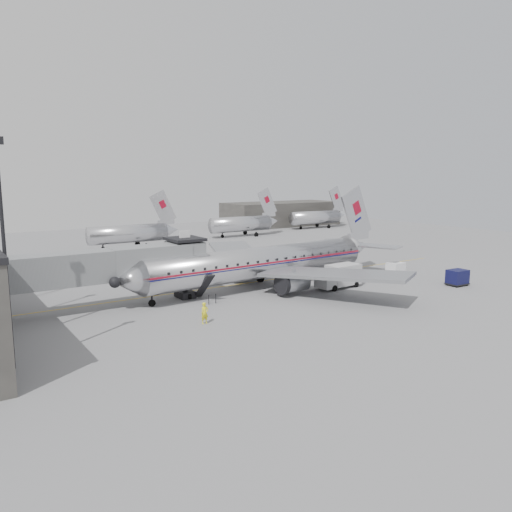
# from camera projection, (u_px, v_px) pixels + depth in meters

# --- Properties ---
(ground) EXTENTS (160.00, 160.00, 0.00)m
(ground) POSITION_uv_depth(u_px,v_px,m) (276.00, 293.00, 55.11)
(ground) COLOR slate
(ground) RESTS_ON ground
(hangar) EXTENTS (30.00, 12.00, 6.00)m
(hangar) POSITION_uv_depth(u_px,v_px,m) (281.00, 214.00, 128.54)
(hangar) COLOR #33302E
(hangar) RESTS_ON ground
(apron_line) EXTENTS (60.00, 0.15, 0.01)m
(apron_line) POSITION_uv_depth(u_px,v_px,m) (267.00, 280.00, 61.68)
(apron_line) COLOR gold
(apron_line) RESTS_ON ground
(jet_bridge) EXTENTS (21.00, 6.20, 7.10)m
(jet_bridge) POSITION_uv_depth(u_px,v_px,m) (115.00, 266.00, 48.36)
(jet_bridge) COLOR slate
(jet_bridge) RESTS_ON ground
(distant_aircraft_near) EXTENTS (16.39, 3.20, 10.26)m
(distant_aircraft_near) POSITION_uv_depth(u_px,v_px,m) (129.00, 233.00, 88.23)
(distant_aircraft_near) COLOR silver
(distant_aircraft_near) RESTS_ON ground
(distant_aircraft_mid) EXTENTS (16.39, 3.20, 10.26)m
(distant_aircraft_mid) POSITION_uv_depth(u_px,v_px,m) (242.00, 223.00, 105.71)
(distant_aircraft_mid) COLOR silver
(distant_aircraft_mid) RESTS_ON ground
(distant_aircraft_far) EXTENTS (16.39, 3.20, 10.26)m
(distant_aircraft_far) POSITION_uv_depth(u_px,v_px,m) (316.00, 217.00, 122.11)
(distant_aircraft_far) COLOR silver
(distant_aircraft_far) RESTS_ON ground
(airliner) EXTENTS (36.70, 33.92, 11.60)m
(airliner) POSITION_uv_depth(u_px,v_px,m) (266.00, 262.00, 57.55)
(airliner) COLOR silver
(airliner) RESTS_ON ground
(service_van) EXTENTS (5.75, 2.50, 2.65)m
(service_van) POSITION_uv_depth(u_px,v_px,m) (339.00, 276.00, 57.31)
(service_van) COLOR #BABABC
(service_van) RESTS_ON ground
(baggage_cart_navy) EXTENTS (2.46, 1.92, 1.87)m
(baggage_cart_navy) POSITION_uv_depth(u_px,v_px,m) (457.00, 277.00, 58.58)
(baggage_cart_navy) COLOR #0D0E37
(baggage_cart_navy) RESTS_ON ground
(baggage_cart_white) EXTENTS (2.34, 1.85, 1.76)m
(baggage_cart_white) POSITION_uv_depth(u_px,v_px,m) (395.00, 269.00, 64.10)
(baggage_cart_white) COLOR white
(baggage_cart_white) RESTS_ON ground
(ramp_worker) EXTENTS (0.70, 0.46, 1.91)m
(ramp_worker) POSITION_uv_depth(u_px,v_px,m) (205.00, 313.00, 43.47)
(ramp_worker) COLOR yellow
(ramp_worker) RESTS_ON ground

